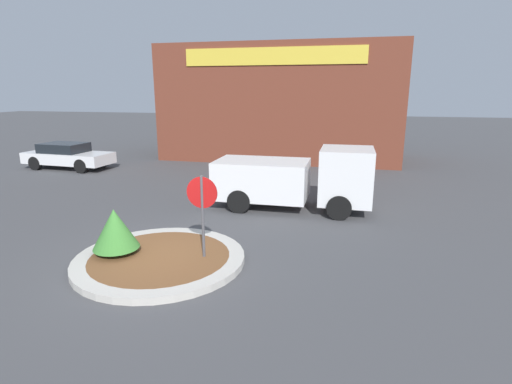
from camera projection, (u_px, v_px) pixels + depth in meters
name	position (u px, v px, depth m)	size (l,w,h in m)	color
ground_plane	(161.00, 262.00, 9.78)	(120.00, 120.00, 0.00)	#474749
traffic_island	(160.00, 259.00, 9.76)	(4.13, 4.13, 0.17)	#BCB7AD
stop_sign	(202.00, 203.00, 9.38)	(0.76, 0.07, 2.17)	#4C4C51
island_shrub	(115.00, 229.00, 9.75)	(1.12, 1.12, 1.13)	brown
utility_truck	(296.00, 178.00, 13.92)	(5.41, 2.08, 2.20)	white
storefront_building	(282.00, 103.00, 24.40)	(13.87, 6.07, 6.63)	brown
parked_sedan_white	(68.00, 155.00, 21.24)	(4.75, 2.08, 1.36)	silver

